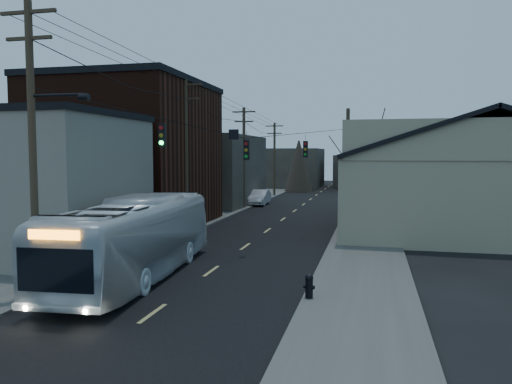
% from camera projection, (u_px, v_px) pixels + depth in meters
% --- Properties ---
extents(ground, '(160.00, 160.00, 0.00)m').
position_uv_depth(ground, '(122.00, 336.00, 14.13)').
color(ground, black).
rests_on(ground, ground).
extents(road_surface, '(9.00, 110.00, 0.02)m').
position_uv_depth(road_surface, '(291.00, 213.00, 43.25)').
color(road_surface, black).
rests_on(road_surface, ground).
extents(sidewalk_left, '(4.00, 110.00, 0.12)m').
position_uv_depth(sidewalk_left, '(219.00, 211.00, 44.73)').
color(sidewalk_left, '#474744').
rests_on(sidewalk_left, ground).
extents(sidewalk_right, '(4.00, 110.00, 0.12)m').
position_uv_depth(sidewalk_right, '(368.00, 215.00, 41.77)').
color(sidewalk_right, '#474744').
rests_on(sidewalk_right, ground).
extents(building_clapboard, '(8.00, 8.00, 7.00)m').
position_uv_depth(building_clapboard, '(44.00, 187.00, 24.65)').
color(building_clapboard, '#6B6459').
rests_on(building_clapboard, ground).
extents(building_brick, '(10.00, 12.00, 10.00)m').
position_uv_depth(building_brick, '(130.00, 156.00, 35.44)').
color(building_brick, black).
rests_on(building_brick, ground).
extents(building_left_far, '(9.00, 14.00, 7.00)m').
position_uv_depth(building_left_far, '(209.00, 170.00, 50.97)').
color(building_left_far, '#342F2A').
rests_on(building_left_far, ground).
extents(warehouse, '(16.16, 20.60, 7.73)m').
position_uv_depth(warehouse, '(462.00, 189.00, 35.24)').
color(warehouse, gray).
rests_on(warehouse, ground).
extents(building_far_left, '(10.00, 12.00, 6.00)m').
position_uv_depth(building_far_left, '(289.00, 168.00, 78.37)').
color(building_far_left, '#342F2A').
rests_on(building_far_left, ground).
extents(building_far_right, '(12.00, 14.00, 5.00)m').
position_uv_depth(building_far_right, '(374.00, 171.00, 80.31)').
color(building_far_right, '#342F2A').
rests_on(building_far_right, ground).
extents(bare_tree, '(0.40, 0.40, 7.20)m').
position_uv_depth(bare_tree, '(367.00, 178.00, 31.80)').
color(bare_tree, black).
rests_on(bare_tree, ground).
extents(utility_lines, '(11.24, 45.28, 10.50)m').
position_uv_depth(utility_lines, '(239.00, 157.00, 37.90)').
color(utility_lines, '#382B1E').
rests_on(utility_lines, ground).
extents(bus, '(3.59, 12.14, 3.34)m').
position_uv_depth(bus, '(135.00, 239.00, 20.50)').
color(bus, silver).
rests_on(bus, ground).
extents(parked_car, '(1.78, 4.72, 1.54)m').
position_uv_depth(parked_car, '(260.00, 197.00, 50.55)').
color(parked_car, '#B4B6BC').
rests_on(parked_car, ground).
extents(fire_hydrant, '(0.41, 0.29, 0.85)m').
position_uv_depth(fire_hydrant, '(309.00, 285.00, 17.41)').
color(fire_hydrant, black).
rests_on(fire_hydrant, sidewalk_right).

